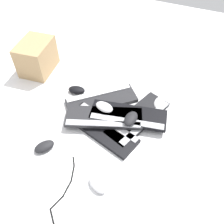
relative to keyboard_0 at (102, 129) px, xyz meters
The scene contains 14 objects.
ground_plane 0.09m from the keyboard_0, 147.00° to the right, with size 3.20×3.20×0.00m, color white.
keyboard_0 is the anchor object (origin of this frame).
keyboard_1 0.23m from the keyboard_0, 131.75° to the left, with size 0.46×0.30×0.03m.
keyboard_2 0.22m from the keyboard_0, 155.26° to the right, with size 0.40×0.43×0.03m.
keyboard_3 0.06m from the keyboard_0, 168.45° to the right, with size 0.29×0.46×0.03m.
keyboard_4 0.17m from the keyboard_0, 137.64° to the left, with size 0.23×0.46×0.03m.
mouse_0 0.36m from the keyboard_0, 128.62° to the right, with size 0.11×0.07×0.04m, color black.
mouse_1 0.33m from the keyboard_0, 45.49° to the right, with size 0.11×0.07×0.04m, color black.
mouse_2 0.40m from the keyboard_0, 141.32° to the left, with size 0.11×0.07×0.04m, color silver.
mouse_3 0.13m from the keyboard_0, 164.79° to the right, with size 0.11×0.07×0.04m, color silver.
mouse_4 0.34m from the keyboard_0, 20.62° to the left, with size 0.11×0.07×0.04m, color silver.
mouse_5 0.18m from the keyboard_0, 119.35° to the left, with size 0.11×0.07×0.04m, color black.
cable_0 0.46m from the keyboard_0, ahead, with size 0.40×0.28×0.01m.
cardboard_box 0.72m from the keyboard_0, 117.54° to the right, with size 0.26×0.20×0.22m, color tan.
Camera 1 is at (0.84, 0.43, 1.15)m, focal length 40.00 mm.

